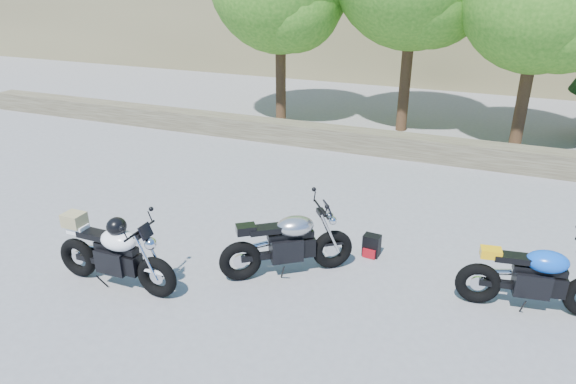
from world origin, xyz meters
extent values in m
plane|color=slate|center=(0.00, 0.00, 0.00)|extent=(90.00, 90.00, 0.00)
cube|color=#4D4433|center=(0.00, 5.50, 0.25)|extent=(22.00, 0.55, 0.50)
cylinder|color=#382314|center=(-2.50, 7.20, 1.51)|extent=(0.28, 0.28, 3.02)
sphere|color=#2A6F18|center=(-2.00, 6.90, 3.13)|extent=(2.38, 2.38, 2.38)
cylinder|color=#382314|center=(0.80, 7.60, 1.68)|extent=(0.28, 0.28, 3.36)
cylinder|color=#382314|center=(3.60, 7.00, 1.46)|extent=(0.28, 0.28, 2.91)
sphere|color=#2A6F18|center=(4.10, 6.70, 3.02)|extent=(2.29, 2.29, 2.29)
torus|color=black|center=(1.15, 0.32, 0.29)|extent=(0.56, 0.46, 0.59)
torus|color=black|center=(0.08, -0.45, 0.29)|extent=(0.56, 0.46, 0.59)
cylinder|color=silver|center=(1.15, 0.32, 0.29)|extent=(0.18, 0.15, 0.20)
cylinder|color=silver|center=(0.08, -0.45, 0.29)|extent=(0.18, 0.15, 0.20)
cube|color=black|center=(0.60, -0.08, 0.40)|extent=(0.52, 0.48, 0.33)
cube|color=black|center=(0.65, -0.04, 0.60)|extent=(0.60, 0.49, 0.09)
ellipsoid|color=#B0B0B5|center=(0.71, 0.00, 0.73)|extent=(0.63, 0.59, 0.28)
cube|color=black|center=(0.38, -0.24, 0.73)|extent=(0.49, 0.43, 0.08)
cube|color=black|center=(0.16, -0.40, 0.77)|extent=(0.31, 0.30, 0.12)
cylinder|color=black|center=(1.00, 0.21, 0.94)|extent=(0.38, 0.51, 0.03)
sphere|color=silver|center=(1.12, 0.30, 0.79)|extent=(0.16, 0.16, 0.16)
torus|color=black|center=(-0.74, -1.20, 0.29)|extent=(0.58, 0.15, 0.58)
torus|color=black|center=(-2.04, -1.19, 0.29)|extent=(0.58, 0.15, 0.58)
cylinder|color=silver|center=(-0.74, -1.20, 0.29)|extent=(0.20, 0.04, 0.20)
cylinder|color=silver|center=(-2.04, -1.19, 0.29)|extent=(0.20, 0.04, 0.20)
cube|color=black|center=(-1.41, -1.20, 0.40)|extent=(0.43, 0.27, 0.32)
cube|color=black|center=(-1.34, -1.20, 0.59)|extent=(0.63, 0.15, 0.09)
ellipsoid|color=white|center=(-1.28, -1.20, 0.72)|extent=(0.52, 0.35, 0.27)
cube|color=black|center=(-1.68, -1.19, 0.72)|extent=(0.45, 0.20, 0.08)
cube|color=white|center=(-1.95, -1.19, 0.76)|extent=(0.25, 0.18, 0.12)
cylinder|color=black|center=(-0.92, -1.20, 0.93)|extent=(0.03, 0.59, 0.03)
sphere|color=silver|center=(-0.78, -1.20, 0.77)|extent=(0.16, 0.16, 0.16)
ellipsoid|color=black|center=(-1.28, -1.20, 0.92)|extent=(0.25, 0.27, 0.24)
cube|color=#938655|center=(-1.98, -1.19, 0.88)|extent=(0.27, 0.24, 0.18)
torus|color=black|center=(3.11, 0.20, 0.28)|extent=(0.58, 0.22, 0.56)
cylinder|color=silver|center=(3.11, 0.20, 0.28)|extent=(0.20, 0.06, 0.19)
cube|color=black|center=(3.72, 0.29, 0.39)|extent=(0.46, 0.32, 0.32)
cube|color=black|center=(3.78, 0.30, 0.58)|extent=(0.63, 0.23, 0.09)
ellipsoid|color=blue|center=(3.84, 0.31, 0.70)|extent=(0.55, 0.41, 0.27)
cube|color=black|center=(3.46, 0.25, 0.70)|extent=(0.46, 0.25, 0.08)
cube|color=#F2AB0C|center=(3.20, 0.22, 0.74)|extent=(0.27, 0.21, 0.11)
cube|color=black|center=(1.60, 0.86, 0.17)|extent=(0.26, 0.20, 0.33)
cube|color=#9F0D16|center=(1.59, 0.76, 0.07)|extent=(0.19, 0.05, 0.14)
camera|label=1|loc=(2.92, -5.79, 3.93)|focal=32.00mm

